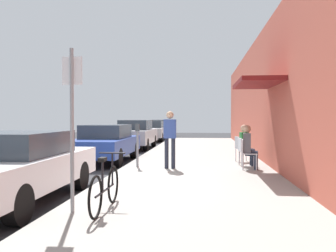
{
  "coord_description": "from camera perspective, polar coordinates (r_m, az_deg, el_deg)",
  "views": [
    {
      "loc": [
        2.46,
        -8.79,
        1.63
      ],
      "look_at": [
        0.74,
        8.8,
        1.22
      ],
      "focal_mm": 38.48,
      "sensor_mm": 36.0,
      "label": 1
    }
  ],
  "objects": [
    {
      "name": "ground_plane",
      "position": [
        9.27,
        -10.01,
        -8.82
      ],
      "size": [
        60.0,
        60.0,
        0.0
      ],
      "primitive_type": "plane",
      "color": "#2D2D30"
    },
    {
      "name": "sidewalk_slab",
      "position": [
        10.9,
        4.46,
        -6.95
      ],
      "size": [
        4.5,
        32.0,
        0.12
      ],
      "primitive_type": "cube",
      "color": "#9E9B93",
      "rests_on": "ground_plane"
    },
    {
      "name": "building_facade",
      "position": [
        11.02,
        17.07,
        5.02
      ],
      "size": [
        1.4,
        32.0,
        4.7
      ],
      "color": "#BC5442",
      "rests_on": "ground_plane"
    },
    {
      "name": "parked_car_0",
      "position": [
        7.49,
        -22.97,
        -5.84
      ],
      "size": [
        1.8,
        4.4,
        1.35
      ],
      "color": "silver",
      "rests_on": "ground_plane"
    },
    {
      "name": "parked_car_1",
      "position": [
        13.37,
        -9.88,
        -2.63
      ],
      "size": [
        1.8,
        4.4,
        1.37
      ],
      "color": "navy",
      "rests_on": "ground_plane"
    },
    {
      "name": "parked_car_2",
      "position": [
        19.01,
        -5.22,
        -1.27
      ],
      "size": [
        1.8,
        4.4,
        1.5
      ],
      "color": "#B7B7BC",
      "rests_on": "ground_plane"
    },
    {
      "name": "parked_car_3",
      "position": [
        25.3,
        -2.51,
        -0.7
      ],
      "size": [
        1.8,
        4.4,
        1.42
      ],
      "color": "#B7B7BC",
      "rests_on": "ground_plane"
    },
    {
      "name": "parked_car_4",
      "position": [
        30.84,
        -1.05,
        -0.32
      ],
      "size": [
        1.8,
        4.4,
        1.44
      ],
      "color": "black",
      "rests_on": "ground_plane"
    },
    {
      "name": "parking_meter",
      "position": [
        11.09,
        -4.87,
        -2.52
      ],
      "size": [
        0.12,
        0.1,
        1.32
      ],
      "color": "slate",
      "rests_on": "sidewalk_slab"
    },
    {
      "name": "street_sign",
      "position": [
        5.86,
        -14.96,
        1.38
      ],
      "size": [
        0.32,
        0.06,
        2.6
      ],
      "color": "gray",
      "rests_on": "sidewalk_slab"
    },
    {
      "name": "bicycle_0",
      "position": [
        6.02,
        -9.92,
        -9.71
      ],
      "size": [
        0.46,
        1.71,
        0.9
      ],
      "color": "black",
      "rests_on": "sidewalk_slab"
    },
    {
      "name": "cafe_chair_0",
      "position": [
        10.78,
        12.39,
        -4.05
      ],
      "size": [
        0.49,
        0.49,
        0.87
      ],
      "color": "silver",
      "rests_on": "sidewalk_slab"
    },
    {
      "name": "seated_patron_0",
      "position": [
        10.76,
        12.71,
        -3.04
      ],
      "size": [
        0.46,
        0.4,
        1.29
      ],
      "color": "#232838",
      "rests_on": "sidewalk_slab"
    },
    {
      "name": "cafe_chair_1",
      "position": [
        11.53,
        11.94,
        -3.7
      ],
      "size": [
        0.49,
        0.49,
        0.87
      ],
      "color": "silver",
      "rests_on": "sidewalk_slab"
    },
    {
      "name": "seated_patron_1",
      "position": [
        11.53,
        12.24,
        -2.75
      ],
      "size": [
        0.46,
        0.39,
        1.29
      ],
      "color": "#232838",
      "rests_on": "sidewalk_slab"
    },
    {
      "name": "cafe_chair_2",
      "position": [
        12.49,
        11.45,
        -3.32
      ],
      "size": [
        0.54,
        0.54,
        0.87
      ],
      "color": "silver",
      "rests_on": "sidewalk_slab"
    },
    {
      "name": "pedestrian_standing",
      "position": [
        10.66,
        0.3,
        -1.41
      ],
      "size": [
        0.36,
        0.22,
        1.7
      ],
      "color": "#232838",
      "rests_on": "sidewalk_slab"
    }
  ]
}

